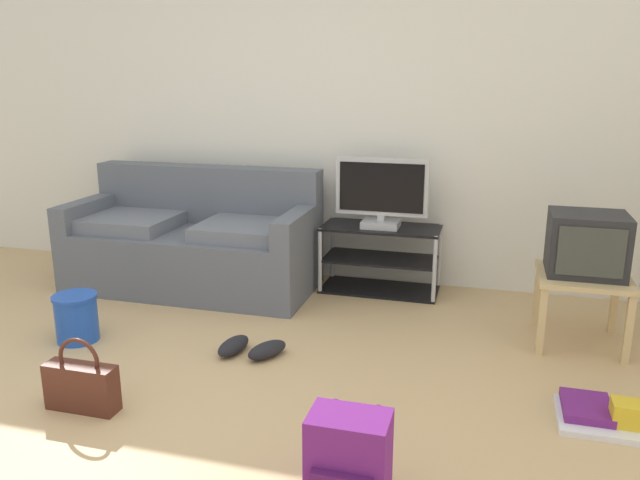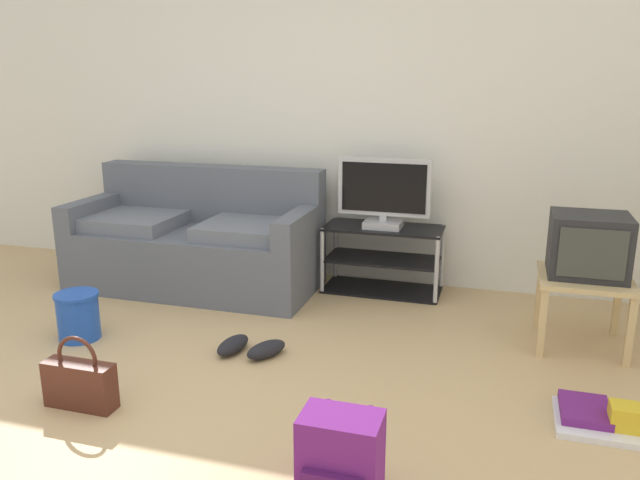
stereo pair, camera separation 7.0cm
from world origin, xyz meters
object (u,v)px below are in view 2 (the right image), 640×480
(side_table, at_px, (584,287))
(backpack, at_px, (340,462))
(flat_tv, at_px, (384,194))
(tv_stand, at_px, (383,259))
(sneakers_pair, at_px, (249,347))
(crt_tv, at_px, (589,245))
(couch, at_px, (198,243))
(floor_tray, at_px, (605,418))
(cleaning_bucket, at_px, (78,314))
(handbag, at_px, (80,382))

(side_table, bearing_deg, backpack, -119.04)
(flat_tv, distance_m, side_table, 1.49)
(flat_tv, xyz_separation_m, backpack, (0.32, -2.39, -0.56))
(tv_stand, distance_m, side_table, 1.45)
(side_table, height_order, sneakers_pair, side_table)
(sneakers_pair, bearing_deg, crt_tv, 21.19)
(tv_stand, height_order, sneakers_pair, tv_stand)
(couch, height_order, crt_tv, couch)
(side_table, distance_m, floor_tray, 0.98)
(crt_tv, distance_m, cleaning_bucket, 3.06)
(backpack, bearing_deg, flat_tv, 108.37)
(backpack, xyz_separation_m, sneakers_pair, (-0.84, 1.10, -0.14))
(handbag, xyz_separation_m, floor_tray, (2.42, 0.54, -0.09))
(backpack, relative_size, handbag, 1.00)
(tv_stand, relative_size, backpack, 2.32)
(tv_stand, distance_m, backpack, 2.43)
(side_table, distance_m, handbag, 2.81)
(side_table, bearing_deg, cleaning_bucket, -165.04)
(couch, bearing_deg, floor_tray, -25.03)
(floor_tray, bearing_deg, handbag, -167.36)
(floor_tray, bearing_deg, backpack, -139.82)
(side_table, bearing_deg, handbag, -148.37)
(couch, relative_size, backpack, 4.90)
(backpack, bearing_deg, handbag, 177.60)
(side_table, xyz_separation_m, backpack, (-1.00, -1.80, -0.18))
(side_table, height_order, floor_tray, side_table)
(flat_tv, xyz_separation_m, floor_tray, (1.35, -1.52, -0.70))
(couch, xyz_separation_m, tv_stand, (1.37, 0.27, -0.09))
(couch, distance_m, backpack, 2.73)
(backpack, relative_size, cleaning_bucket, 1.27)
(tv_stand, height_order, handbag, tv_stand)
(crt_tv, height_order, floor_tray, crt_tv)
(side_table, xyz_separation_m, handbag, (-2.39, -1.47, -0.24))
(tv_stand, xyz_separation_m, backpack, (0.32, -2.41, -0.06))
(side_table, height_order, crt_tv, crt_tv)
(tv_stand, relative_size, handbag, 2.32)
(flat_tv, height_order, handbag, flat_tv)
(cleaning_bucket, bearing_deg, crt_tv, 15.25)
(couch, bearing_deg, handbag, -80.62)
(tv_stand, xyz_separation_m, side_table, (1.31, -0.61, 0.12))
(handbag, height_order, sneakers_pair, handbag)
(crt_tv, bearing_deg, backpack, -118.83)
(couch, distance_m, sneakers_pair, 1.37)
(couch, distance_m, cleaning_bucket, 1.16)
(handbag, distance_m, cleaning_bucket, 0.87)
(flat_tv, height_order, side_table, flat_tv)
(couch, xyz_separation_m, floor_tray, (2.72, -1.27, -0.30))
(crt_tv, bearing_deg, flat_tv, 156.43)
(cleaning_bucket, bearing_deg, side_table, 14.96)
(flat_tv, bearing_deg, crt_tv, -23.57)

